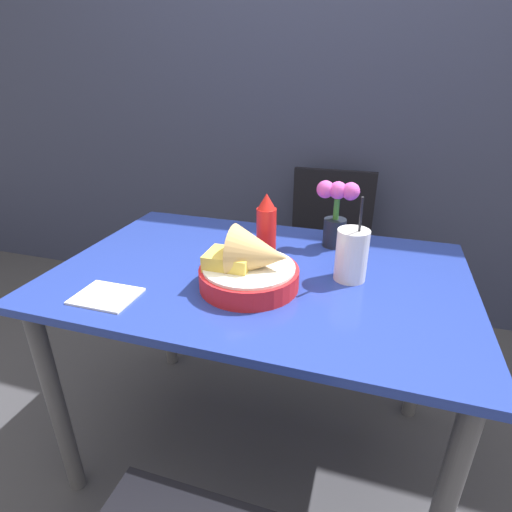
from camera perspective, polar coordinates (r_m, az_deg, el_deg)
ground_plane at (r=1.63m, az=0.41°, el=-25.36°), size 12.00×12.00×0.00m
wall_window at (r=2.14m, az=10.27°, el=25.69°), size 7.00×0.06×2.60m
dining_table at (r=1.22m, az=0.49°, el=-6.25°), size 1.18×0.77×0.72m
chair_far_window at (r=2.01m, az=10.22°, el=2.23°), size 0.40×0.40×0.82m
food_basket at (r=1.06m, az=-0.68°, el=-1.54°), size 0.27×0.27×0.17m
ketchup_bottle at (r=1.27m, az=1.49°, el=4.62°), size 0.06×0.06×0.19m
drink_cup at (r=1.13m, az=13.47°, el=-0.07°), size 0.09×0.09×0.25m
flower_vase at (r=1.32m, az=11.38°, el=6.32°), size 0.14×0.07×0.22m
napkin at (r=1.11m, az=-20.61°, el=-5.38°), size 0.16×0.12×0.01m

